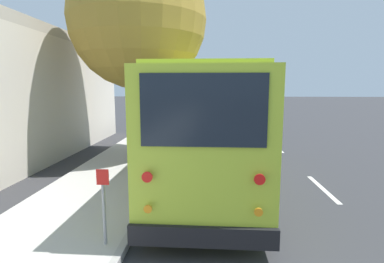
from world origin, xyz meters
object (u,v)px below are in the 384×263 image
(parked_sedan_silver, at_px, (205,121))
(parked_sedan_blue, at_px, (207,104))
(parked_sedan_tan, at_px, (203,113))
(street_tree, at_px, (139,11))
(shuttle_bus, at_px, (208,119))
(sign_post_far, at_px, (132,170))
(sign_post_near, at_px, (104,206))
(parked_sedan_white, at_px, (207,108))

(parked_sedan_silver, xyz_separation_m, parked_sedan_blue, (19.57, -0.02, 0.04))
(parked_sedan_tan, xyz_separation_m, street_tree, (-15.07, 2.29, 5.30))
(parked_sedan_blue, distance_m, street_tree, 29.04)
(shuttle_bus, distance_m, street_tree, 5.53)
(parked_sedan_silver, distance_m, street_tree, 10.65)
(street_tree, height_order, sign_post_far, street_tree)
(parked_sedan_tan, relative_size, street_tree, 0.48)
(shuttle_bus, bearing_deg, sign_post_far, 145.96)
(sign_post_near, height_order, sign_post_far, sign_post_far)
(parked_sedan_tan, relative_size, sign_post_far, 2.71)
(parked_sedan_white, distance_m, parked_sedan_blue, 7.12)
(shuttle_bus, xyz_separation_m, street_tree, (2.65, 2.78, 3.97))
(sign_post_far, bearing_deg, parked_sedan_silver, -6.31)
(parked_sedan_tan, height_order, sign_post_near, sign_post_near)
(parked_sedan_tan, distance_m, parked_sedan_white, 6.25)
(shuttle_bus, height_order, street_tree, street_tree)
(parked_sedan_blue, bearing_deg, parked_sedan_silver, 178.58)
(parked_sedan_tan, bearing_deg, shuttle_bus, -178.75)
(street_tree, bearing_deg, parked_sedan_silver, -15.91)
(parked_sedan_tan, distance_m, sign_post_far, 20.40)
(street_tree, bearing_deg, shuttle_bus, -133.64)
(shuttle_bus, bearing_deg, parked_sedan_blue, 1.12)
(sign_post_far, bearing_deg, sign_post_near, -180.00)
(parked_sedan_silver, relative_size, sign_post_far, 2.95)
(parked_sedan_tan, bearing_deg, sign_post_far, 175.93)
(parked_sedan_blue, bearing_deg, parked_sedan_tan, 177.54)
(shuttle_bus, xyz_separation_m, parked_sedan_silver, (11.52, 0.26, -1.36))
(street_tree, bearing_deg, sign_post_near, -172.48)
(parked_sedan_silver, relative_size, sign_post_near, 3.34)
(shuttle_bus, bearing_deg, sign_post_near, 159.28)
(street_tree, bearing_deg, parked_sedan_white, -6.82)
(street_tree, relative_size, sign_post_far, 5.63)
(shuttle_bus, relative_size, parked_sedan_white, 2.33)
(parked_sedan_silver, relative_size, parked_sedan_blue, 1.09)
(sign_post_near, distance_m, sign_post_far, 2.02)
(parked_sedan_white, xyz_separation_m, sign_post_near, (-28.61, 1.59, 0.29))
(parked_sedan_tan, xyz_separation_m, sign_post_near, (-22.37, 1.33, 0.25))
(parked_sedan_silver, height_order, sign_post_near, sign_post_near)
(parked_sedan_blue, bearing_deg, shuttle_bus, 179.06)
(shuttle_bus, bearing_deg, parked_sedan_tan, 2.27)
(shuttle_bus, xyz_separation_m, parked_sedan_tan, (17.72, 0.49, -1.33))
(parked_sedan_white, height_order, parked_sedan_blue, parked_sedan_blue)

